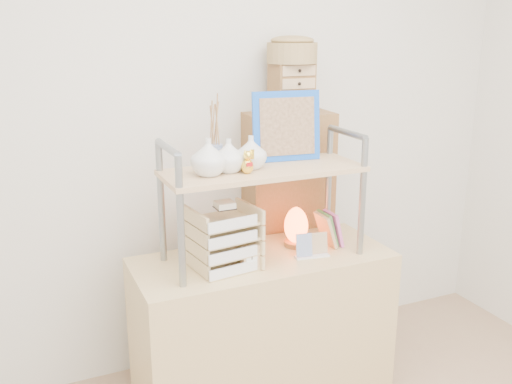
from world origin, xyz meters
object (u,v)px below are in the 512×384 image
(cabinet, at_px, (287,236))
(salt_lamp, at_px, (296,226))
(letter_tray, at_px, (225,242))

(cabinet, height_order, salt_lamp, cabinet)
(cabinet, xyz_separation_m, letter_tray, (-0.52, -0.42, 0.20))
(salt_lamp, bearing_deg, cabinet, 69.86)
(letter_tray, relative_size, salt_lamp, 1.57)
(cabinet, distance_m, letter_tray, 0.70)
(letter_tray, bearing_deg, cabinet, 38.83)
(cabinet, bearing_deg, letter_tray, -136.89)
(cabinet, height_order, letter_tray, cabinet)
(letter_tray, distance_m, salt_lamp, 0.42)
(cabinet, distance_m, salt_lamp, 0.37)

